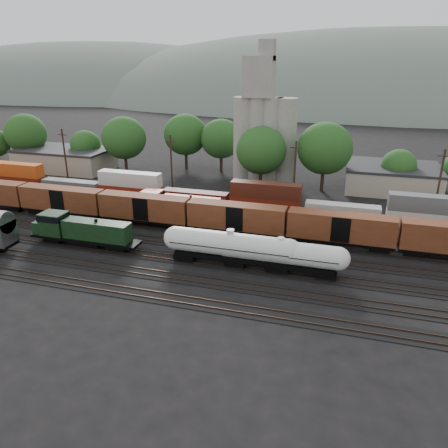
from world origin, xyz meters
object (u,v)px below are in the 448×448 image
(green_locomotive, at_px, (79,230))
(tank_car_a, at_px, (230,246))
(orange_locomotive, at_px, (175,204))
(grain_silo, at_px, (264,131))

(green_locomotive, xyz_separation_m, tank_car_a, (22.70, -0.00, 0.34))
(tank_car_a, bearing_deg, orange_locomotive, 132.85)
(green_locomotive, relative_size, orange_locomotive, 1.00)
(tank_car_a, height_order, orange_locomotive, tank_car_a)
(orange_locomotive, distance_m, grain_silo, 29.13)
(tank_car_a, bearing_deg, grain_silo, 95.86)
(green_locomotive, distance_m, tank_car_a, 22.71)
(orange_locomotive, relative_size, grain_silo, 0.58)
(green_locomotive, distance_m, orange_locomotive, 17.39)
(tank_car_a, relative_size, grain_silo, 0.64)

